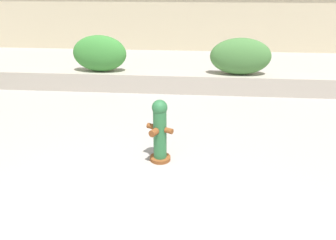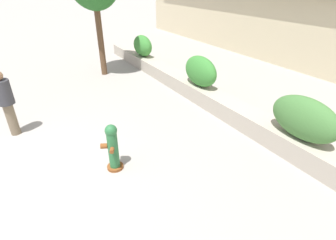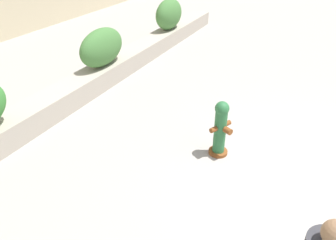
{
  "view_description": "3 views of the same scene",
  "coord_description": "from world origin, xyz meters",
  "px_view_note": "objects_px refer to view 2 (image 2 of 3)",
  "views": [
    {
      "loc": [
        0.85,
        -2.62,
        2.83
      ],
      "look_at": [
        0.39,
        2.66,
        0.55
      ],
      "focal_mm": 35.0,
      "sensor_mm": 36.0,
      "label": 1
    },
    {
      "loc": [
        4.79,
        0.89,
        3.69
      ],
      "look_at": [
        0.16,
        3.64,
        0.73
      ],
      "focal_mm": 28.0,
      "sensor_mm": 36.0,
      "label": 2
    },
    {
      "loc": [
        -4.55,
        0.84,
        3.67
      ],
      "look_at": [
        0.07,
        3.14,
        0.6
      ],
      "focal_mm": 35.0,
      "sensor_mm": 36.0,
      "label": 3
    }
  ],
  "objects_px": {
    "hedge_bush_0": "(143,46)",
    "hedge_bush_2": "(304,118)",
    "pedestrian": "(5,100)",
    "fire_hydrant": "(113,147)",
    "hedge_bush_1": "(200,71)"
  },
  "relations": [
    {
      "from": "hedge_bush_0",
      "to": "pedestrian",
      "type": "xyz_separation_m",
      "value": [
        3.66,
        -5.56,
        0.03
      ]
    },
    {
      "from": "hedge_bush_1",
      "to": "fire_hydrant",
      "type": "relative_size",
      "value": 1.35
    },
    {
      "from": "hedge_bush_1",
      "to": "hedge_bush_2",
      "type": "distance_m",
      "value": 3.75
    },
    {
      "from": "fire_hydrant",
      "to": "hedge_bush_1",
      "type": "bearing_deg",
      "value": 118.39
    },
    {
      "from": "pedestrian",
      "to": "fire_hydrant",
      "type": "bearing_deg",
      "value": 33.03
    },
    {
      "from": "hedge_bush_2",
      "to": "fire_hydrant",
      "type": "distance_m",
      "value": 4.18
    },
    {
      "from": "hedge_bush_0",
      "to": "hedge_bush_2",
      "type": "xyz_separation_m",
      "value": [
        8.08,
        0.0,
        0.02
      ]
    },
    {
      "from": "hedge_bush_0",
      "to": "hedge_bush_1",
      "type": "bearing_deg",
      "value": 0.0
    },
    {
      "from": "hedge_bush_0",
      "to": "hedge_bush_2",
      "type": "height_order",
      "value": "hedge_bush_2"
    },
    {
      "from": "hedge_bush_1",
      "to": "pedestrian",
      "type": "bearing_deg",
      "value": -96.83
    },
    {
      "from": "hedge_bush_1",
      "to": "hedge_bush_2",
      "type": "bearing_deg",
      "value": 0.0
    },
    {
      "from": "hedge_bush_0",
      "to": "hedge_bush_1",
      "type": "height_order",
      "value": "hedge_bush_1"
    },
    {
      "from": "hedge_bush_0",
      "to": "hedge_bush_2",
      "type": "relative_size",
      "value": 0.83
    },
    {
      "from": "hedge_bush_0",
      "to": "fire_hydrant",
      "type": "xyz_separation_m",
      "value": [
        6.38,
        -3.8,
        -0.41
      ]
    },
    {
      "from": "hedge_bush_0",
      "to": "pedestrian",
      "type": "relative_size",
      "value": 0.76
    }
  ]
}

